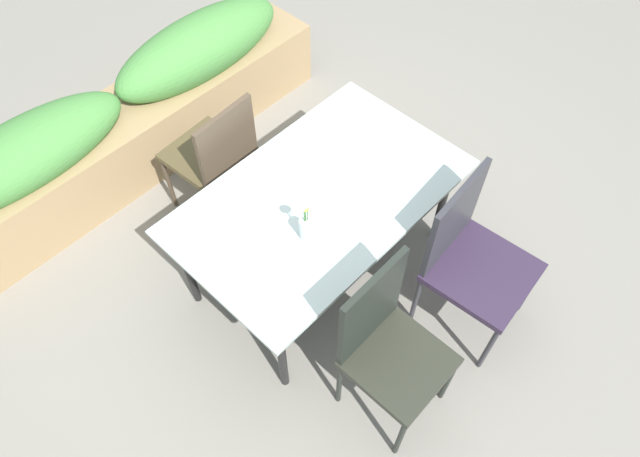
{
  "coord_description": "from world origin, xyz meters",
  "views": [
    {
      "loc": [
        -1.27,
        -1.38,
        3.05
      ],
      "look_at": [
        0.09,
        -0.09,
        0.4
      ],
      "focal_mm": 32.22,
      "sensor_mm": 36.0,
      "label": 1
    }
  ],
  "objects_px": {
    "chair_near_left": "(387,342)",
    "chair_far_side": "(215,153)",
    "dining_table": "(320,201)",
    "flower_vase": "(306,222)",
    "planter_box": "(129,121)",
    "chair_near_right": "(471,254)"
  },
  "relations": [
    {
      "from": "chair_far_side",
      "to": "planter_box",
      "type": "distance_m",
      "value": 0.78
    },
    {
      "from": "dining_table",
      "to": "planter_box",
      "type": "xyz_separation_m",
      "value": [
        -0.23,
        1.52,
        -0.28
      ]
    },
    {
      "from": "flower_vase",
      "to": "planter_box",
      "type": "distance_m",
      "value": 1.72
    },
    {
      "from": "chair_near_left",
      "to": "chair_far_side",
      "type": "relative_size",
      "value": 1.13
    },
    {
      "from": "chair_far_side",
      "to": "flower_vase",
      "type": "distance_m",
      "value": 0.96
    },
    {
      "from": "dining_table",
      "to": "chair_near_left",
      "type": "xyz_separation_m",
      "value": [
        -0.35,
        -0.76,
        -0.07
      ]
    },
    {
      "from": "chair_near_right",
      "to": "chair_far_side",
      "type": "bearing_deg",
      "value": -78.25
    },
    {
      "from": "chair_far_side",
      "to": "flower_vase",
      "type": "height_order",
      "value": "flower_vase"
    },
    {
      "from": "dining_table",
      "to": "flower_vase",
      "type": "height_order",
      "value": "flower_vase"
    },
    {
      "from": "chair_near_right",
      "to": "chair_far_side",
      "type": "xyz_separation_m",
      "value": [
        -0.44,
        1.52,
        -0.02
      ]
    },
    {
      "from": "chair_far_side",
      "to": "planter_box",
      "type": "relative_size",
      "value": 0.31
    },
    {
      "from": "chair_near_right",
      "to": "chair_far_side",
      "type": "distance_m",
      "value": 1.58
    },
    {
      "from": "chair_near_right",
      "to": "flower_vase",
      "type": "height_order",
      "value": "chair_near_right"
    },
    {
      "from": "chair_near_left",
      "to": "chair_far_side",
      "type": "height_order",
      "value": "chair_near_left"
    },
    {
      "from": "chair_near_right",
      "to": "planter_box",
      "type": "height_order",
      "value": "chair_near_right"
    },
    {
      "from": "chair_near_left",
      "to": "dining_table",
      "type": "bearing_deg",
      "value": -115.02
    },
    {
      "from": "dining_table",
      "to": "chair_near_left",
      "type": "height_order",
      "value": "chair_near_left"
    },
    {
      "from": "chair_far_side",
      "to": "planter_box",
      "type": "bearing_deg",
      "value": 95.73
    },
    {
      "from": "flower_vase",
      "to": "dining_table",
      "type": "bearing_deg",
      "value": 28.95
    },
    {
      "from": "dining_table",
      "to": "chair_near_right",
      "type": "bearing_deg",
      "value": -65.69
    },
    {
      "from": "dining_table",
      "to": "planter_box",
      "type": "height_order",
      "value": "planter_box"
    },
    {
      "from": "chair_near_right",
      "to": "planter_box",
      "type": "xyz_separation_m",
      "value": [
        -0.57,
        2.28,
        -0.18
      ]
    }
  ]
}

